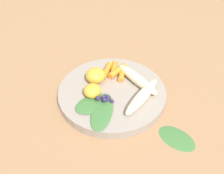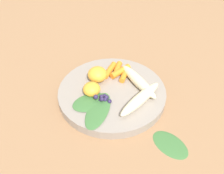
{
  "view_description": "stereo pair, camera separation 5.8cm",
  "coord_description": "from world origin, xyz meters",
  "px_view_note": "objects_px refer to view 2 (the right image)",
  "views": [
    {
      "loc": [
        -0.43,
        -0.22,
        0.47
      ],
      "look_at": [
        0.0,
        0.0,
        0.03
      ],
      "focal_mm": 40.26,
      "sensor_mm": 36.0,
      "label": 1
    },
    {
      "loc": [
        -0.4,
        -0.27,
        0.47
      ],
      "look_at": [
        0.0,
        0.0,
        0.03
      ],
      "focal_mm": 40.26,
      "sensor_mm": 36.0,
      "label": 2
    }
  ],
  "objects_px": {
    "banana_peeled_left": "(138,81)",
    "orange_segment_near": "(92,89)",
    "banana_peeled_right": "(140,100)",
    "kale_leaf_stray": "(170,144)",
    "bowl": "(112,93)"
  },
  "relations": [
    {
      "from": "banana_peeled_left",
      "to": "orange_segment_near",
      "type": "distance_m",
      "value": 0.13
    },
    {
      "from": "orange_segment_near",
      "to": "kale_leaf_stray",
      "type": "relative_size",
      "value": 0.5
    },
    {
      "from": "banana_peeled_right",
      "to": "orange_segment_near",
      "type": "height_order",
      "value": "orange_segment_near"
    },
    {
      "from": "banana_peeled_left",
      "to": "kale_leaf_stray",
      "type": "relative_size",
      "value": 1.68
    },
    {
      "from": "banana_peeled_left",
      "to": "banana_peeled_right",
      "type": "relative_size",
      "value": 1.0
    },
    {
      "from": "banana_peeled_left",
      "to": "kale_leaf_stray",
      "type": "height_order",
      "value": "banana_peeled_left"
    },
    {
      "from": "banana_peeled_right",
      "to": "orange_segment_near",
      "type": "xyz_separation_m",
      "value": [
        -0.04,
        0.12,
        0.0
      ]
    },
    {
      "from": "orange_segment_near",
      "to": "banana_peeled_left",
      "type": "bearing_deg",
      "value": -40.36
    },
    {
      "from": "bowl",
      "to": "orange_segment_near",
      "type": "relative_size",
      "value": 6.35
    },
    {
      "from": "bowl",
      "to": "banana_peeled_left",
      "type": "height_order",
      "value": "banana_peeled_left"
    },
    {
      "from": "banana_peeled_right",
      "to": "kale_leaf_stray",
      "type": "xyz_separation_m",
      "value": [
        -0.05,
        -0.11,
        -0.03
      ]
    },
    {
      "from": "bowl",
      "to": "banana_peeled_right",
      "type": "distance_m",
      "value": 0.09
    },
    {
      "from": "banana_peeled_left",
      "to": "kale_leaf_stray",
      "type": "distance_m",
      "value": 0.19
    },
    {
      "from": "bowl",
      "to": "orange_segment_near",
      "type": "xyz_separation_m",
      "value": [
        -0.04,
        0.03,
        0.03
      ]
    },
    {
      "from": "banana_peeled_right",
      "to": "bowl",
      "type": "bearing_deg",
      "value": 94.82
    }
  ]
}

